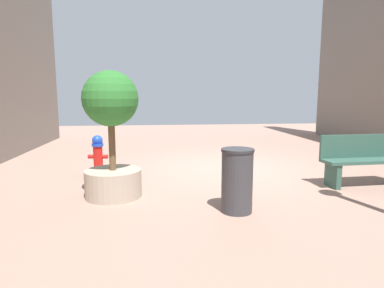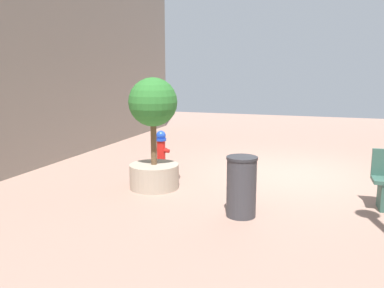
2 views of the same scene
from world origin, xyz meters
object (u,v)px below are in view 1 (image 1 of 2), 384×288
object	(u,v)px
fire_hydrant	(98,156)
planter_tree	(111,129)
trash_bin	(237,180)
bench_near	(364,159)

from	to	relation	value
fire_hydrant	planter_tree	bearing A→B (deg)	108.13
fire_hydrant	trash_bin	size ratio (longest dim) A/B	0.93
bench_near	planter_tree	distance (m)	4.67
fire_hydrant	bench_near	world-z (taller)	bench_near
fire_hydrant	bench_near	xyz separation A→B (m)	(-5.12, 1.31, 0.06)
bench_near	trash_bin	bearing A→B (deg)	22.37
planter_tree	bench_near	bearing A→B (deg)	-177.70
fire_hydrant	bench_near	size ratio (longest dim) A/B	0.51
planter_tree	trash_bin	bearing A→B (deg)	153.13
fire_hydrant	planter_tree	world-z (taller)	planter_tree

